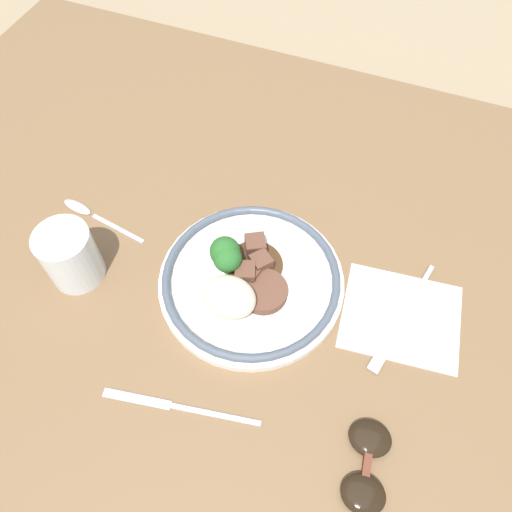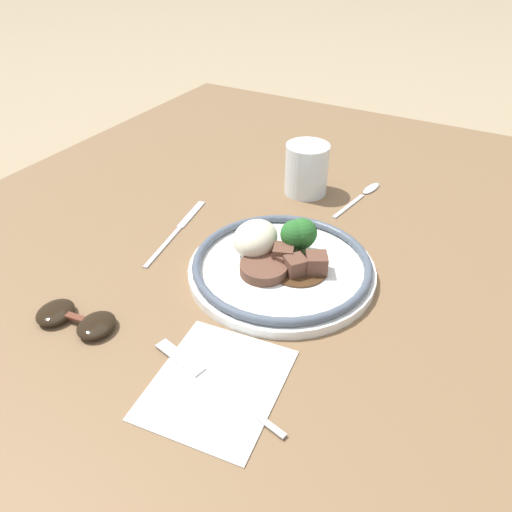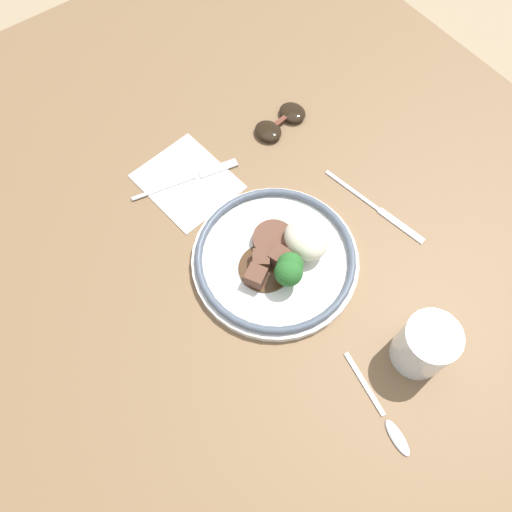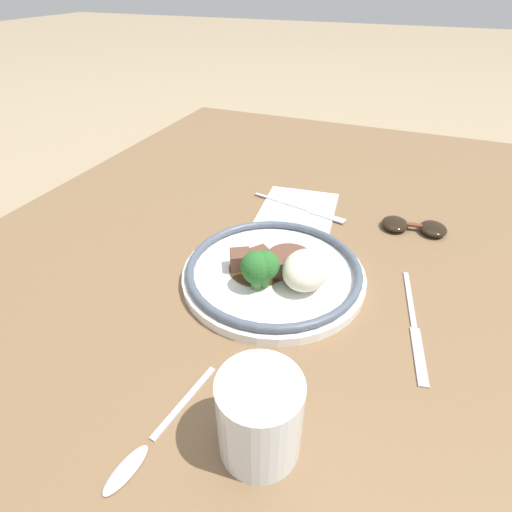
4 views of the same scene
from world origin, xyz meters
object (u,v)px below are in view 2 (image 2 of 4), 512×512
Objects in this scene: spoon at (366,193)px; juice_glass at (306,171)px; fork at (204,376)px; sunglasses at (76,319)px; plate at (281,261)px; knife at (178,229)px.

juice_glass is at bearing 125.21° from spoon.
sunglasses is (-0.01, 0.19, 0.00)m from fork.
plate reaches higher than spoon.
knife is 1.30× the size of spoon.
fork is 1.20× the size of spoon.
fork reaches higher than knife.
juice_glass reaches higher than spoon.
sunglasses is (-0.46, 0.11, -0.03)m from juice_glass.
fork is at bearing -95.62° from sunglasses.
spoon is at bearing -50.21° from knife.
knife is 0.35m from spoon.
spoon is at bearing -64.07° from juice_glass.
juice_glass is (0.24, 0.07, 0.02)m from plate.
plate is 1.39× the size of fork.
knife is at bearing -35.38° from fork.
spoon is (0.05, -0.10, -0.04)m from juice_glass.
knife is at bearing 84.54° from plate.
plate is 1.67× the size of spoon.
sunglasses reaches higher than knife.
fork is (-0.22, -0.01, -0.02)m from plate.
knife is 1.80× the size of sunglasses.
juice_glass is 0.47m from fork.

